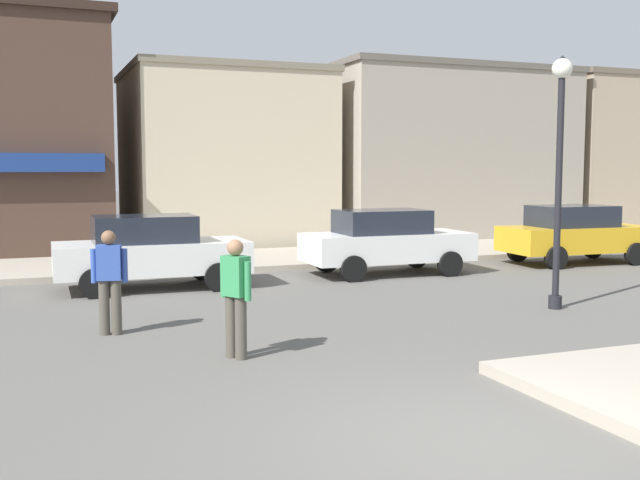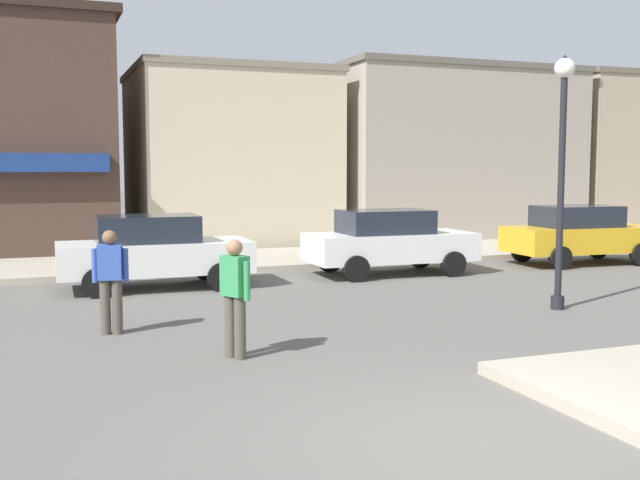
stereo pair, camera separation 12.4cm
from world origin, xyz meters
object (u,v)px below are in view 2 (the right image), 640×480
parked_car_nearest (153,251)px  pedestrian_crossing_near (235,294)px  parked_car_third (580,234)px  lamp_post (562,145)px  pedestrian_crossing_far (111,278)px  parked_car_second (389,241)px

parked_car_nearest → pedestrian_crossing_near: 6.34m
pedestrian_crossing_near → parked_car_third: bearing=30.2°
parked_car_third → pedestrian_crossing_near: bearing=-149.8°
lamp_post → pedestrian_crossing_far: size_ratio=2.82×
parked_car_nearest → parked_car_third: (11.26, 0.12, 0.00)m
lamp_post → pedestrian_crossing_near: bearing=-168.1°
parked_car_third → pedestrian_crossing_near: pedestrian_crossing_near is taller
lamp_post → parked_car_third: size_ratio=1.11×
parked_car_nearest → pedestrian_crossing_far: 4.43m
parked_car_second → pedestrian_crossing_far: (-6.87, -4.36, 0.06)m
parked_car_nearest → parked_car_second: 5.61m
parked_car_third → parked_car_nearest: bearing=-179.4°
lamp_post → pedestrian_crossing_near: 6.81m
parked_car_nearest → pedestrian_crossing_near: size_ratio=2.50×
parked_car_nearest → parked_car_second: same height
pedestrian_crossing_near → pedestrian_crossing_far: size_ratio=1.00×
pedestrian_crossing_far → parked_car_third: bearing=19.2°
parked_car_third → pedestrian_crossing_far: pedestrian_crossing_far is taller
lamp_post → parked_car_third: lamp_post is taller
lamp_post → pedestrian_crossing_near: size_ratio=2.82×
lamp_post → parked_car_nearest: lamp_post is taller
parked_car_nearest → lamp_post: bearing=-37.5°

